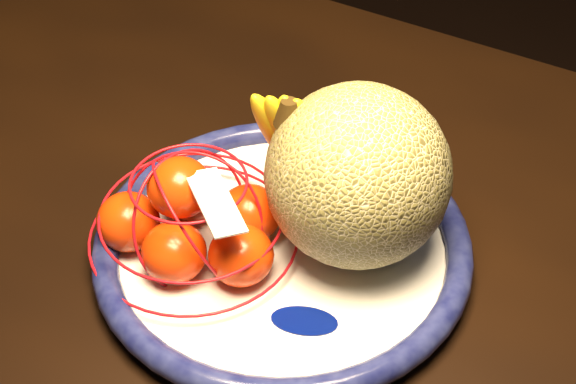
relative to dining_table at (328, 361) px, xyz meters
The scene contains 6 objects.
dining_table is the anchor object (origin of this frame).
fruit_bowl 0.11m from the dining_table, 154.88° to the left, with size 0.33×0.33×0.03m.
cantaloupe 0.18m from the dining_table, 99.62° to the left, with size 0.15×0.15×0.15m, color olive.
banana_bunch 0.20m from the dining_table, 130.49° to the left, with size 0.10×0.09×0.15m.
mandarin_bag 0.18m from the dining_table, behind, with size 0.19×0.19×0.11m.
price_tag 0.19m from the dining_table, 169.18° to the right, with size 0.07×0.03×0.00m, color white.
Camera 1 is at (0.08, -0.52, 1.29)m, focal length 55.00 mm.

